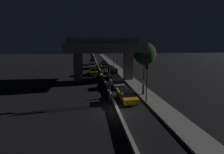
# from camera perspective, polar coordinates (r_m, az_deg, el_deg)

# --- Properties ---
(ground_plane) EXTENTS (200.00, 200.00, 0.00)m
(ground_plane) POSITION_cam_1_polar(r_m,az_deg,el_deg) (19.38, 1.65, -11.12)
(ground_plane) COLOR black
(median_divider) EXTENTS (0.30, 126.00, 0.42)m
(median_divider) POSITION_cam_1_polar(r_m,az_deg,el_deg) (53.25, -4.52, 3.46)
(median_divider) COLOR gray
(median_divider) RESTS_ON ground_plane
(sidewalk_right) EXTENTS (2.48, 126.00, 0.16)m
(sidewalk_right) POSITION_cam_1_polar(r_m,az_deg,el_deg) (46.97, 2.30, 2.28)
(sidewalk_right) COLOR gray
(sidewalk_right) RESTS_ON ground_plane
(elevated_overpass) EXTENTS (13.87, 10.67, 8.25)m
(elevated_overpass) POSITION_cam_1_polar(r_m,az_deg,el_deg) (33.81, -2.77, 9.17)
(elevated_overpass) COLOR slate
(elevated_overpass) RESTS_ON ground_plane
(traffic_light_left_of_median) EXTENTS (0.30, 0.49, 4.87)m
(traffic_light_left_of_median) POSITION_cam_1_polar(r_m,az_deg,el_deg) (20.55, -0.87, -0.13)
(traffic_light_left_of_median) COLOR black
(traffic_light_left_of_median) RESTS_ON ground_plane
(traffic_light_right_of_median) EXTENTS (0.30, 0.49, 5.34)m
(traffic_light_right_of_median) POSITION_cam_1_polar(r_m,az_deg,el_deg) (21.51, 11.34, 1.01)
(traffic_light_right_of_median) COLOR black
(traffic_light_right_of_median) RESTS_ON ground_plane
(street_lamp) EXTENTS (2.67, 0.32, 8.32)m
(street_lamp) POSITION_cam_1_polar(r_m,az_deg,el_deg) (49.72, 0.13, 8.42)
(street_lamp) COLOR #2D2D30
(street_lamp) RESTS_ON ground_plane
(car_taxi_yellow_lead) EXTENTS (2.07, 4.55, 1.41)m
(car_taxi_yellow_lead) POSITION_cam_1_polar(r_m,az_deg,el_deg) (22.30, 5.04, -6.19)
(car_taxi_yellow_lead) COLOR gold
(car_taxi_yellow_lead) RESTS_ON ground_plane
(car_silver_second) EXTENTS (1.88, 4.73, 1.44)m
(car_silver_second) POSITION_cam_1_polar(r_m,az_deg,el_deg) (28.95, 1.70, -2.02)
(car_silver_second) COLOR gray
(car_silver_second) RESTS_ON ground_plane
(car_silver_third) EXTENTS (2.10, 4.02, 2.05)m
(car_silver_third) POSITION_cam_1_polar(r_m,az_deg,el_deg) (36.46, 0.27, 1.27)
(car_silver_third) COLOR gray
(car_silver_third) RESTS_ON ground_plane
(car_taxi_yellow_fourth) EXTENTS (2.09, 4.79, 1.75)m
(car_taxi_yellow_fourth) POSITION_cam_1_polar(r_m,az_deg,el_deg) (42.80, -0.85, 2.57)
(car_taxi_yellow_fourth) COLOR gold
(car_taxi_yellow_fourth) RESTS_ON ground_plane
(car_dark_red_fifth) EXTENTS (2.18, 4.32, 1.48)m
(car_dark_red_fifth) POSITION_cam_1_polar(r_m,az_deg,el_deg) (50.64, -2.48, 3.70)
(car_dark_red_fifth) COLOR #591414
(car_dark_red_fifth) RESTS_ON ground_plane
(car_dark_green_sixth) EXTENTS (2.03, 4.10, 1.34)m
(car_dark_green_sixth) POSITION_cam_1_polar(r_m,az_deg,el_deg) (58.43, -3.01, 4.64)
(car_dark_green_sixth) COLOR black
(car_dark_green_sixth) RESTS_ON ground_plane
(car_taxi_yellow_lead_oncoming) EXTENTS (1.87, 4.00, 1.66)m
(car_taxi_yellow_lead_oncoming) POSITION_cam_1_polar(r_m,az_deg,el_deg) (40.02, -5.97, 1.79)
(car_taxi_yellow_lead_oncoming) COLOR gold
(car_taxi_yellow_lead_oncoming) RESTS_ON ground_plane
(car_silver_second_oncoming) EXTENTS (2.11, 4.60, 1.47)m
(car_silver_second_oncoming) POSITION_cam_1_polar(r_m,az_deg,el_deg) (50.37, -6.45, 3.62)
(car_silver_second_oncoming) COLOR gray
(car_silver_second_oncoming) RESTS_ON ground_plane
(car_white_third_oncoming) EXTENTS (2.03, 4.16, 2.00)m
(car_white_third_oncoming) POSITION_cam_1_polar(r_m,az_deg,el_deg) (59.13, -6.48, 5.01)
(car_white_third_oncoming) COLOR silver
(car_white_third_oncoming) RESTS_ON ground_plane
(motorcycle_red_filtering_near) EXTENTS (0.33, 1.82, 1.45)m
(motorcycle_red_filtering_near) POSITION_cam_1_polar(r_m,az_deg,el_deg) (23.56, 1.60, -5.43)
(motorcycle_red_filtering_near) COLOR black
(motorcycle_red_filtering_near) RESTS_ON ground_plane
(motorcycle_blue_filtering_mid) EXTENTS (0.33, 1.83, 1.50)m
(motorcycle_blue_filtering_mid) POSITION_cam_1_polar(r_m,az_deg,el_deg) (28.64, -0.77, -2.37)
(motorcycle_blue_filtering_mid) COLOR black
(motorcycle_blue_filtering_mid) RESTS_ON ground_plane
(pedestrian_on_sidewalk) EXTENTS (0.37, 0.37, 1.57)m
(pedestrian_on_sidewalk) POSITION_cam_1_polar(r_m,az_deg,el_deg) (25.02, 10.20, -3.87)
(pedestrian_on_sidewalk) COLOR black
(pedestrian_on_sidewalk) RESTS_ON sidewalk_right
(roadside_tree_kerbside_near) EXTENTS (4.44, 4.44, 7.38)m
(roadside_tree_kerbside_near) POSITION_cam_1_polar(r_m,az_deg,el_deg) (35.50, 10.68, 7.45)
(roadside_tree_kerbside_near) COLOR #2D2116
(roadside_tree_kerbside_near) RESTS_ON ground_plane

